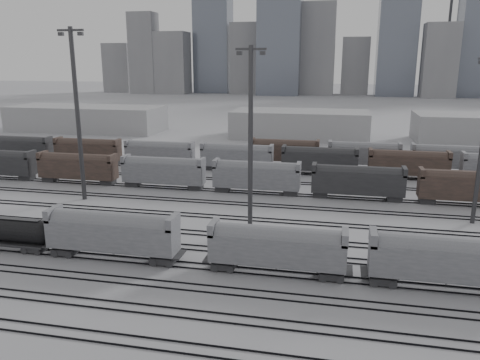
% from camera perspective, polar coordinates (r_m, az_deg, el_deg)
% --- Properties ---
extents(ground, '(900.00, 900.00, 0.00)m').
position_cam_1_polar(ground, '(54.74, -12.48, -10.05)').
color(ground, silver).
rests_on(ground, ground).
extents(tracks, '(220.00, 71.50, 0.16)m').
position_cam_1_polar(tracks, '(69.86, -6.60, -4.32)').
color(tracks, black).
rests_on(tracks, ground).
extents(hopper_car_a, '(15.45, 3.07, 5.53)m').
position_cam_1_polar(hopper_car_a, '(55.66, -15.30, -6.02)').
color(hopper_car_a, '#252628').
rests_on(hopper_car_a, ground).
extents(hopper_car_b, '(14.64, 2.91, 5.24)m').
position_cam_1_polar(hopper_car_b, '(50.25, 4.54, -7.99)').
color(hopper_car_b, '#252628').
rests_on(hopper_car_b, ground).
extents(hopper_car_c, '(15.36, 3.05, 5.49)m').
position_cam_1_polar(hopper_car_c, '(51.11, 24.11, -8.68)').
color(hopper_car_c, '#252628').
rests_on(hopper_car_c, ground).
extents(light_mast_b, '(4.38, 0.70, 27.39)m').
position_cam_1_polar(light_mast_b, '(79.28, -19.22, 7.91)').
color(light_mast_b, '#37373A').
rests_on(light_mast_b, ground).
extents(light_mast_c, '(3.87, 0.62, 24.17)m').
position_cam_1_polar(light_mast_c, '(60.03, 1.29, 5.25)').
color(light_mast_c, '#37373A').
rests_on(light_mast_c, ground).
extents(bg_string_near, '(151.00, 3.00, 5.60)m').
position_cam_1_polar(bg_string_near, '(80.71, 2.02, 0.33)').
color(bg_string_near, gray).
rests_on(bg_string_near, ground).
extents(bg_string_mid, '(151.00, 3.00, 5.60)m').
position_cam_1_polar(bg_string_mid, '(95.22, 9.66, 2.29)').
color(bg_string_mid, '#252628').
rests_on(bg_string_mid, ground).
extents(bg_string_far, '(66.00, 3.00, 5.60)m').
position_cam_1_polar(bg_string_far, '(103.94, 19.55, 2.66)').
color(bg_string_far, brown).
rests_on(bg_string_far, ground).
extents(warehouse_left, '(50.00, 18.00, 8.00)m').
position_cam_1_polar(warehouse_left, '(163.17, -18.19, 7.15)').
color(warehouse_left, '#A9A9AC').
rests_on(warehouse_left, ground).
extents(warehouse_mid, '(40.00, 18.00, 8.00)m').
position_cam_1_polar(warehouse_mid, '(141.80, 7.32, 6.77)').
color(warehouse_mid, '#A9A9AC').
rests_on(warehouse_mid, ground).
extents(skyline, '(316.00, 22.40, 95.00)m').
position_cam_1_polar(skyline, '(325.57, 10.57, 16.24)').
color(skyline, gray).
rests_on(skyline, ground).
extents(crane_left, '(42.00, 1.80, 100.00)m').
position_cam_1_polar(crane_left, '(355.49, 4.09, 19.91)').
color(crane_left, '#37373A').
rests_on(crane_left, ground).
extents(crane_right, '(42.00, 1.80, 100.00)m').
position_cam_1_polar(crane_right, '(358.75, 24.55, 18.68)').
color(crane_right, '#37373A').
rests_on(crane_right, ground).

